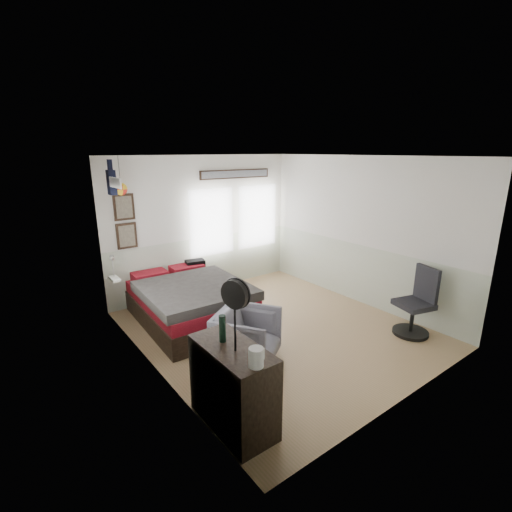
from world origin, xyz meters
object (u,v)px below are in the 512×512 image
Objects in this scene: nightstand at (196,284)px; task_chair at (416,307)px; dresser at (233,386)px; armchair at (247,337)px; bed at (190,302)px.

task_chair is (2.01, -3.42, 0.17)m from nightstand.
dresser is 1.84× the size of nightstand.
armchair is 0.73× the size of task_chair.
task_chair reaches higher than dresser.
bed is 2.81× the size of armchair.
task_chair is (3.38, -0.03, -0.01)m from dresser.
dresser is at bearing -165.02° from task_chair.
dresser is 3.65m from nightstand.
armchair is 2.54m from nightstand.
dresser is (-0.78, -2.48, 0.11)m from bed.
nightstand is (0.59, 0.90, -0.07)m from bed.
dresser is at bearing -113.90° from nightstand.
dresser is 1.26× the size of armchair.
dresser reaches higher than armchair.
armchair is at bearing -104.34° from nightstand.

